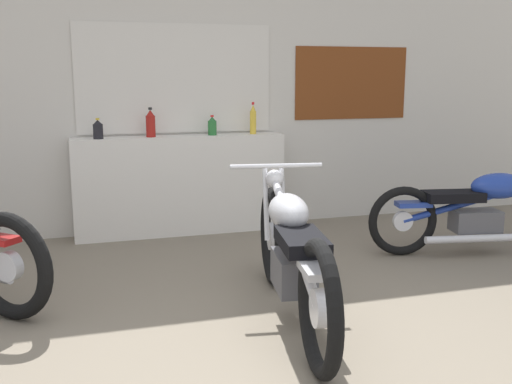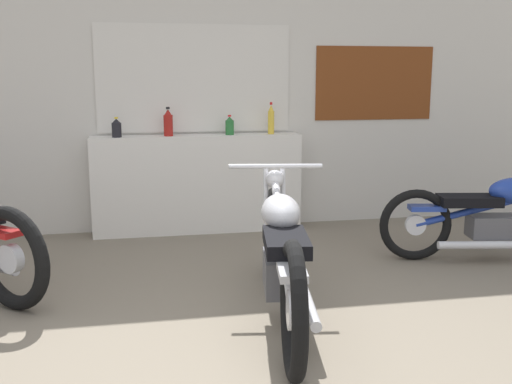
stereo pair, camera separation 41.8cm
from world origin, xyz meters
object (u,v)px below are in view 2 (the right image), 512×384
object	(u,v)px
bottle_left_center	(168,123)
bottle_right_center	(271,120)
bottle_center	(230,126)
motorcycle_silver	(282,254)
bottle_leftmost	(117,128)
motorcycle_blue	(503,214)

from	to	relation	value
bottle_left_center	bottle_right_center	distance (m)	0.99
bottle_center	motorcycle_silver	bearing A→B (deg)	-90.47
bottle_right_center	bottle_center	bearing A→B (deg)	-179.71
bottle_center	motorcycle_silver	xyz separation A→B (m)	(-0.02, -2.28, -0.59)
bottle_leftmost	bottle_left_center	size ratio (longest dim) A/B	0.68
bottle_leftmost	bottle_center	distance (m)	1.06
bottle_center	motorcycle_silver	size ratio (longest dim) A/B	0.09
bottle_leftmost	motorcycle_blue	size ratio (longest dim) A/B	0.09
motorcycle_blue	bottle_right_center	bearing A→B (deg)	139.88
bottle_leftmost	bottle_left_center	distance (m)	0.47
motorcycle_blue	motorcycle_silver	xyz separation A→B (m)	(-2.07, -0.89, 0.05)
bottle_leftmost	bottle_right_center	bearing A→B (deg)	1.67
bottle_left_center	motorcycle_silver	distance (m)	2.42
motorcycle_blue	motorcycle_silver	world-z (taller)	motorcycle_silver
bottle_left_center	motorcycle_blue	xyz separation A→B (m)	(2.63, -1.37, -0.67)
bottle_right_center	motorcycle_blue	distance (m)	2.26
motorcycle_silver	bottle_center	bearing A→B (deg)	89.53
bottle_center	motorcycle_blue	distance (m)	2.55
bottle_leftmost	bottle_right_center	xyz separation A→B (m)	(1.46, 0.04, 0.05)
bottle_left_center	motorcycle_silver	size ratio (longest dim) A/B	0.13
bottle_center	motorcycle_silver	world-z (taller)	bottle_center
bottle_center	motorcycle_blue	size ratio (longest dim) A/B	0.09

